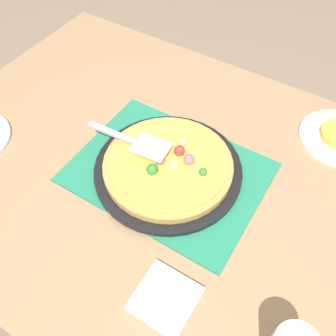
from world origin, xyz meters
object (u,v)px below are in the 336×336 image
at_px(pizza_pan, 168,170).
at_px(pizza, 168,165).
at_px(pizza_server, 134,142).
at_px(napkin_stack, 165,299).

height_order(pizza_pan, pizza, pizza).
distance_m(pizza_pan, pizza_server, 0.11).
bearing_deg(napkin_stack, pizza_server, 134.01).
relative_size(pizza_pan, pizza_server, 1.63).
height_order(pizza_pan, napkin_stack, pizza_pan).
xyz_separation_m(pizza_server, napkin_stack, (0.27, -0.28, -0.06)).
xyz_separation_m(pizza_pan, pizza, (0.00, 0.00, 0.02)).
bearing_deg(pizza, pizza_pan, -149.79).
bearing_deg(pizza, pizza_server, -175.70).
xyz_separation_m(pizza_pan, napkin_stack, (0.17, -0.28, -0.01)).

